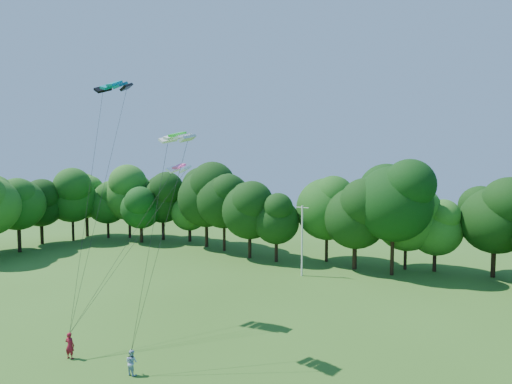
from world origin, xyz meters
The scene contains 8 objects.
utility_pole centered at (-2.07, 28.89, 4.15)m, with size 1.61×0.33×8.07m.
kite_flyer_left centered at (-7.65, 3.27, 0.88)m, with size 0.64×0.42×1.76m, color maroon.
kite_flyer_right centered at (-2.59, 3.80, 0.78)m, with size 0.76×0.59×1.55m, color #9BB5D7.
kite_teal centered at (-10.80, 10.22, 19.27)m, with size 3.18×1.71×0.71m.
kite_green centered at (-1.91, 7.47, 14.65)m, with size 2.73×1.63×0.42m.
kite_pink centered at (-5.50, 11.83, 12.56)m, with size 2.04×1.09×0.44m.
tree_back_west centered at (-32.61, 34.25, 6.46)m, with size 7.11×7.11×10.34m.
tree_back_center centered at (6.86, 34.25, 8.64)m, with size 9.51×9.51×13.83m.
Camera 1 is at (15.39, -12.81, 12.66)m, focal length 28.00 mm.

